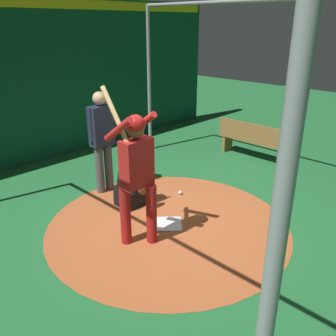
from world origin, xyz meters
TOP-DOWN VIEW (x-y plane):
  - ground_plane at (0.00, 0.00)m, footprint 26.93×26.93m
  - dirt_circle at (0.00, 0.00)m, footprint 3.72×3.72m
  - home_plate at (0.00, 0.00)m, footprint 0.59×0.59m
  - batter at (0.02, -0.63)m, footprint 0.68×0.49m
  - catcher at (-0.88, 0.02)m, footprint 0.58×0.40m
  - umpire at (-1.70, 0.07)m, footprint 0.23×0.49m
  - back_wall at (-4.13, 0.00)m, footprint 0.22×10.93m
  - cage_frame at (0.00, 0.00)m, footprint 5.78×4.66m
  - bench at (-0.67, 3.45)m, footprint 1.71×0.36m
  - baseball_0 at (-0.57, 0.90)m, footprint 0.07×0.07m

SIDE VIEW (x-z plane):
  - ground_plane at x=0.00m, z-range 0.00..0.00m
  - dirt_circle at x=0.00m, z-range 0.00..0.01m
  - home_plate at x=0.00m, z-range 0.01..0.02m
  - baseball_0 at x=-0.57m, z-range 0.01..0.08m
  - catcher at x=-0.88m, z-range -0.10..0.88m
  - bench at x=-0.67m, z-range 0.02..0.87m
  - umpire at x=-1.70m, z-range 0.12..1.96m
  - batter at x=0.02m, z-range 0.05..2.23m
  - back_wall at x=-4.13m, z-range 0.01..3.45m
  - cage_frame at x=0.00m, z-range 0.64..3.94m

